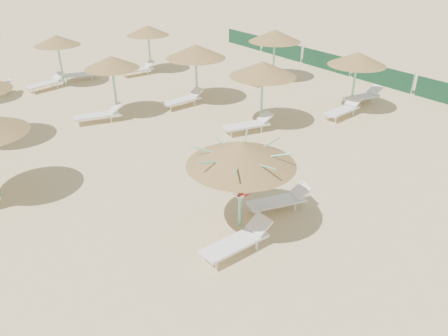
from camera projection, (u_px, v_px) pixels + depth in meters
ground at (247, 222)px, 12.26m from camera, size 120.00×120.00×0.00m
main_palapa at (241, 154)px, 11.08m from camera, size 2.86×2.86×2.56m
lounger_main_a at (239, 240)px, 10.97m from camera, size 1.98×0.66×0.71m
lounger_main_b at (281, 200)px, 12.71m from camera, size 1.93×1.03×0.67m
palapa_field at (151, 58)px, 19.59m from camera, size 19.24×14.29×2.72m
windbreak_fence at (326, 61)px, 26.42m from camera, size 0.08×19.84×1.10m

